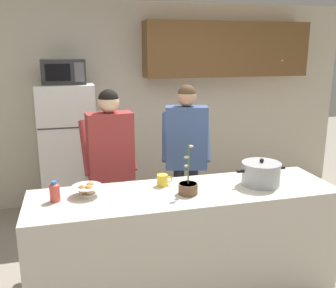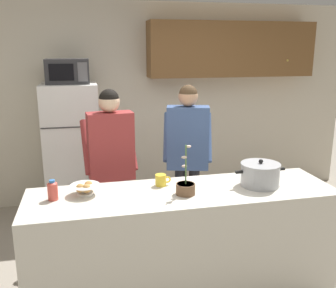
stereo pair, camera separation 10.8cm
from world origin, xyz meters
name	(u,v)px [view 1 (the left image)]	position (x,y,z in m)	size (l,w,h in m)	color
back_wall_unit	(155,92)	(0.26, 2.25, 1.45)	(6.00, 0.48, 2.60)	beige
kitchen_island	(185,244)	(0.00, 0.00, 0.46)	(2.45, 0.68, 0.92)	silver
refrigerator	(69,152)	(-0.89, 1.85, 0.81)	(0.64, 0.68, 1.62)	white
microwave	(64,71)	(-0.89, 1.83, 1.76)	(0.48, 0.37, 0.28)	#2D2D30
person_near_pot	(110,156)	(-0.50, 0.76, 1.04)	(0.53, 0.45, 1.66)	#33384C
person_by_sink	(186,146)	(0.29, 0.91, 1.05)	(0.58, 0.52, 1.67)	black
cooking_pot	(261,173)	(0.65, -0.01, 1.02)	(0.43, 0.32, 0.23)	#ADAFB5
coffee_mug	(163,180)	(-0.15, 0.17, 0.97)	(0.13, 0.09, 0.10)	yellow
bread_bowl	(87,190)	(-0.76, 0.10, 0.97)	(0.23, 0.23, 0.10)	white
bottle_near_edge	(55,191)	(-0.99, 0.05, 1.00)	(0.08, 0.08, 0.16)	#D84C3F
potted_orchid	(188,187)	(0.00, -0.06, 0.98)	(0.15, 0.15, 0.39)	brown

